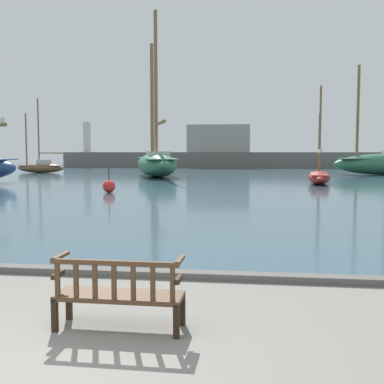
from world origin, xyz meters
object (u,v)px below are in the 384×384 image
Objects in this scene: sailboat_mid_port at (319,175)px; sailboat_nearest_port at (41,167)px; park_bench at (119,293)px; channel_buoy at (109,186)px; sailboat_nearest_starboard at (157,162)px.

sailboat_nearest_port is (-25.50, 12.59, 0.09)m from sailboat_mid_port.
sailboat_nearest_port is (-19.62, 39.81, 0.24)m from park_bench.
sailboat_nearest_starboard is at bearing 92.96° from channel_buoy.
sailboat_nearest_port is at bearing 122.74° from channel_buoy.
sailboat_mid_port is (12.62, -7.43, -0.70)m from sailboat_nearest_starboard.
sailboat_mid_port is 0.90× the size of sailboat_nearest_port.
sailboat_nearest_starboard is at bearing 149.50° from sailboat_mid_port.
park_bench is 35.31m from sailboat_nearest_starboard.
channel_buoy is (0.84, -16.17, -0.91)m from sailboat_nearest_starboard.
channel_buoy is (-5.91, 18.48, -0.06)m from park_bench.
sailboat_mid_port is at bearing 36.54° from channel_buoy.
sailboat_mid_port is (5.88, 27.21, 0.16)m from park_bench.
sailboat_nearest_port is at bearing 116.24° from park_bench.
channel_buoy is at bearing 107.72° from park_bench.
park_bench is 19.40m from channel_buoy.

